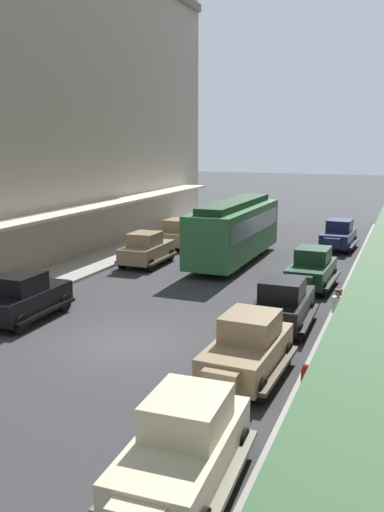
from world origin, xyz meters
name	(u,v)px	position (x,y,z in m)	size (l,w,h in m)	color
ground_plane	(126,342)	(0.00, 0.00, 0.00)	(200.00, 200.00, 0.00)	#38383A
sidewalk_right	(357,375)	(7.50, 0.00, 0.07)	(3.00, 60.00, 0.15)	#A8A59E
parked_car_0	(312,268)	(4.59, 9.42, 0.94)	(2.24, 4.30, 1.84)	#193D23
parked_car_1	(180,233)	(-4.90, 16.14, 0.94)	(2.21, 4.29, 1.84)	#997F5B
parked_car_2	(283,302)	(4.56, 3.50, 0.94)	(2.20, 4.28, 1.84)	black
parked_car_3	(184,443)	(4.83, -6.52, 0.94)	(2.27, 4.31, 1.84)	beige
parked_car_4	(248,346)	(4.56, -1.15, 0.94)	(2.27, 4.31, 1.84)	#997F5B
parked_car_5	(147,248)	(-4.56, 10.77, 0.94)	(2.21, 4.29, 1.84)	#997F5B
parked_car_6	(24,296)	(-4.69, 0.66, 0.94)	(2.22, 4.29, 1.84)	black
parked_car_7	(339,234)	(4.60, 19.24, 0.94)	(2.28, 4.31, 1.84)	#19234C
streetcar	(235,228)	(-0.36, 13.32, 1.90)	(2.62, 9.63, 3.46)	#33723F
fire_hydrant	(305,379)	(6.35, -1.89, 0.56)	(0.24, 0.24, 0.82)	#B21E19
pedestrian_2	(337,312)	(6.57, 2.75, 1.01)	(0.36, 0.28, 1.67)	slate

